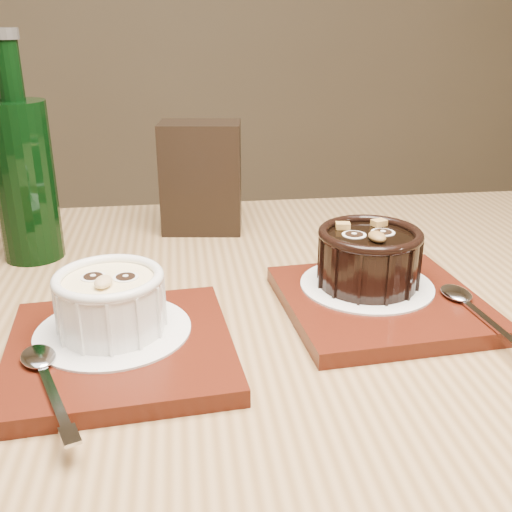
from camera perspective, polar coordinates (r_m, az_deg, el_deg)
The scene contains 11 objects.
table at distance 0.59m, azimuth -1.44°, elevation -14.94°, with size 1.25×0.88×0.75m.
tray_left at distance 0.51m, azimuth -12.75°, elevation -8.68°, with size 0.18×0.18×0.01m, color #4E180D.
doily_left at distance 0.52m, azimuth -13.43°, elevation -6.90°, with size 0.13×0.13×0.00m, color white.
ramekin_white at distance 0.51m, azimuth -13.72°, elevation -4.04°, with size 0.09×0.09×0.05m.
spoon_left at distance 0.46m, azimuth -19.26°, elevation -10.98°, with size 0.03×0.13×0.01m, color silver, non-canonical shape.
tray_right at distance 0.58m, azimuth 11.77°, elevation -4.38°, with size 0.18×0.18×0.01m, color #4E180D.
doily_right at distance 0.60m, azimuth 10.49°, elevation -2.71°, with size 0.13×0.13×0.00m, color white.
ramekin_dark at distance 0.59m, azimuth 10.70°, elevation 0.12°, with size 0.10×0.10×0.06m.
spoon_right at distance 0.57m, azimuth 20.24°, elevation -4.79°, with size 0.03×0.13×0.01m, color silver, non-canonical shape.
condiment_stand at distance 0.77m, azimuth -5.24°, elevation 7.43°, with size 0.10×0.06×0.14m, color black.
green_bottle at distance 0.72m, azimuth -21.23°, elevation 7.18°, with size 0.07×0.07×0.25m.
Camera 1 is at (-0.06, -0.38, 1.01)m, focal length 42.00 mm.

